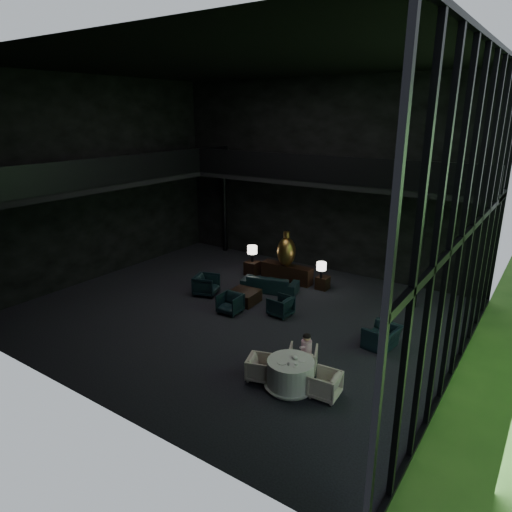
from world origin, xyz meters
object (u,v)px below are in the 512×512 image
Objects in this scene: table_lamp_left at (252,250)px; lounge_armchair_east at (281,306)px; lounge_armchair_west at (206,283)px; lounge_armchair_south at (230,303)px; sofa at (270,280)px; dining_chair_north at (303,358)px; bronze_urn at (286,251)px; child at (307,344)px; dining_chair_east at (325,384)px; console at (287,273)px; dining_chair_west at (261,368)px; table_lamp_right at (321,267)px; coffee_table at (244,297)px; side_table_right at (323,283)px; window_armchair at (382,334)px; dining_table at (290,376)px; side_table_left at (252,268)px.

table_lamp_left reaches higher than lounge_armchair_east.
lounge_armchair_south is at bearing -132.82° from lounge_armchair_west.
sofa reaches higher than dining_chair_north.
child is (3.86, -5.43, -0.54)m from bronze_urn.
dining_chair_east is at bearing 139.38° from child.
console is 7.95m from dining_chair_east.
child is at bearing -54.58° from bronze_urn.
console reaches higher than dining_chair_west.
lounge_armchair_east is (-0.09, -2.83, -0.60)m from table_lamp_right.
console is 7.26m from dining_chair_west.
lounge_armchair_west is (-0.17, -2.80, -0.61)m from table_lamp_left.
console is 3.58× the size of child.
bronze_urn is at bearing 86.36° from coffee_table.
bronze_urn is at bearing 7.49° from dining_chair_west.
bronze_urn is 3.39m from lounge_armchair_east.
lounge_armchair_east is (-0.09, -3.01, 0.10)m from side_table_right.
child is (3.85, -4.21, 0.31)m from sofa.
bronze_urn is 1.42× the size of coffee_table.
dining_table is at bearing -12.83° from window_armchair.
lounge_armchair_south is 0.74× the size of coffee_table.
table_lamp_right is 0.64× the size of coffee_table.
child reaches higher than lounge_armchair_west.
child is at bearing -54.92° from console.
console is at bearing -78.16° from dining_chair_north.
side_table_left reaches higher than side_table_right.
bronze_urn is 0.62× the size of sofa.
lounge_armchair_west reaches higher than dining_chair_west.
side_table_left is at bearing -176.08° from side_table_right.
side_table_left is 0.80× the size of lounge_armchair_south.
coffee_table is at bearing -123.88° from table_lamp_right.
side_table_left is at bearing -67.51° from dining_chair_north.
bronze_urn is at bearing -175.75° from side_table_right.
side_table_right is at bearing -157.36° from dining_chair_east.
console reaches higher than side_table_right.
lounge_armchair_west is 6.07m from dining_chair_west.
table_lamp_right reaches higher than coffee_table.
dining_chair_east is (1.00, -0.72, -0.04)m from dining_chair_north.
lounge_armchair_west is 6.70m from dining_table.
sofa is 3.17× the size of lounge_armchair_east.
dining_chair_north reaches higher than side_table_right.
table_lamp_left is (-1.60, -0.09, -0.22)m from bronze_urn.
window_armchair is 1.29× the size of dining_chair_north.
sofa reaches higher than side_table_right.
table_lamp_right is at bearing 56.12° from coffee_table.
bronze_urn is at bearing 3.58° from side_table_left.
lounge_armchair_west is (-1.78, -1.67, 0.03)m from sofa.
side_table_left is 3.27m from table_lamp_right.
sofa is at bearing -89.41° from console.
coffee_table is at bearing 138.01° from dining_table.
child is at bearing -26.23° from lounge_armchair_south.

